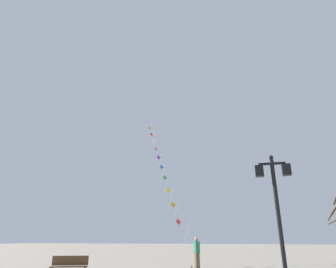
# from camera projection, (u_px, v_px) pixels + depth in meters

# --- Properties ---
(ground_plane) EXTENTS (160.00, 160.00, 0.00)m
(ground_plane) POSITION_uv_depth(u_px,v_px,m) (232.00, 263.00, 20.10)
(ground_plane) COLOR gray
(twin_lantern_lamp_post) EXTENTS (1.20, 0.28, 4.47)m
(twin_lantern_lamp_post) POSITION_uv_depth(u_px,v_px,m) (276.00, 193.00, 9.93)
(twin_lantern_lamp_post) COLOR black
(twin_lantern_lamp_post) RESTS_ON ground_plane
(kite_train) EXTENTS (7.10, 13.42, 14.49)m
(kite_train) POSITION_uv_depth(u_px,v_px,m) (162.00, 168.00, 26.24)
(kite_train) COLOR brown
(kite_train) RESTS_ON ground_plane
(kite_flyer) EXTENTS (0.42, 0.61, 1.71)m
(kite_flyer) POSITION_uv_depth(u_px,v_px,m) (197.00, 253.00, 15.64)
(kite_flyer) COLOR brown
(kite_flyer) RESTS_ON ground_plane
(park_bench) EXTENTS (1.65, 0.96, 0.89)m
(park_bench) POSITION_uv_depth(u_px,v_px,m) (69.00, 267.00, 12.75)
(park_bench) COLOR brown
(park_bench) RESTS_ON ground_plane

